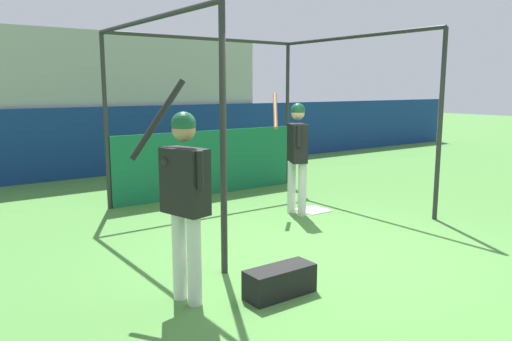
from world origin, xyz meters
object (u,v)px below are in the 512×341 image
object	(u,v)px
player_batter	(297,148)
player_waiting	(184,189)
baseball	(196,247)
equipment_bag	(280,281)

from	to	relation	value
player_batter	player_waiting	distance (m)	3.48
player_batter	baseball	world-z (taller)	player_batter
baseball	player_waiting	bearing A→B (deg)	-122.47
player_batter	player_waiting	world-z (taller)	player_waiting
equipment_bag	player_batter	bearing A→B (deg)	46.89
baseball	player_batter	bearing A→B (deg)	16.61
player_batter	equipment_bag	xyz separation A→B (m)	(-2.14, -2.28, -0.90)
equipment_bag	baseball	distance (m)	1.65
player_batter	equipment_bag	distance (m)	3.26
player_waiting	equipment_bag	bearing A→B (deg)	-131.34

